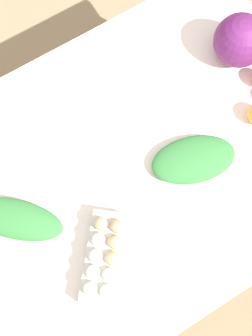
# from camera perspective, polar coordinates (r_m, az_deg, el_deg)

# --- Properties ---
(ground_plane) EXTENTS (8.00, 8.00, 0.00)m
(ground_plane) POSITION_cam_1_polar(r_m,az_deg,el_deg) (2.29, 0.00, -5.43)
(ground_plane) COLOR #937A5B
(dining_table) EXTENTS (1.50, 1.07, 0.73)m
(dining_table) POSITION_cam_1_polar(r_m,az_deg,el_deg) (1.66, 0.00, -0.98)
(dining_table) COLOR silver
(dining_table) RESTS_ON ground_plane
(cabbage_purple) EXTENTS (0.19, 0.19, 0.19)m
(cabbage_purple) POSITION_cam_1_polar(r_m,az_deg,el_deg) (1.73, 13.77, 14.89)
(cabbage_purple) COLOR #601E5B
(cabbage_purple) RESTS_ON dining_table
(egg_carton) EXTENTS (0.28, 0.30, 0.09)m
(egg_carton) POSITION_cam_1_polar(r_m,az_deg,el_deg) (1.48, -2.67, -10.91)
(egg_carton) COLOR #B7B7B2
(egg_carton) RESTS_ON dining_table
(greens_bunch_scallion) EXTENTS (0.32, 0.24, 0.06)m
(greens_bunch_scallion) POSITION_cam_1_polar(r_m,az_deg,el_deg) (1.58, 8.23, 1.03)
(greens_bunch_scallion) COLOR #337538
(greens_bunch_scallion) RESTS_ON dining_table
(greens_bunch_chard) EXTENTS (0.32, 0.32, 0.06)m
(greens_bunch_chard) POSITION_cam_1_polar(r_m,az_deg,el_deg) (1.56, -13.43, -6.05)
(greens_bunch_chard) COLOR #337538
(greens_bunch_chard) RESTS_ON dining_table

